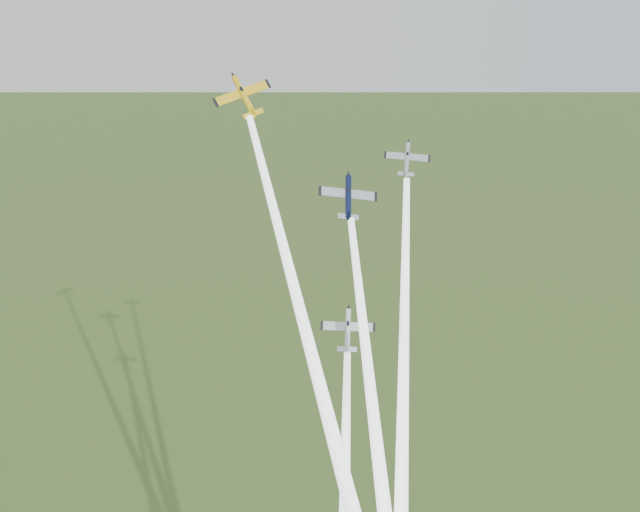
{
  "coord_description": "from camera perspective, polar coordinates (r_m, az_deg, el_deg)",
  "views": [
    {
      "loc": [
        -13.55,
        -106.66,
        126.34
      ],
      "look_at": [
        0.0,
        -6.0,
        92.0
      ],
      "focal_mm": 45.0,
      "sensor_mm": 36.0,
      "label": 1
    }
  ],
  "objects": [
    {
      "name": "plane_silver_low",
      "position": [
        110.2,
        1.99,
        -5.28
      ],
      "size": [
        8.53,
        6.88,
        6.7
      ],
      "primitive_type": null,
      "rotation": [
        0.89,
        0.02,
        -0.18
      ],
      "color": "silver"
    },
    {
      "name": "smoke_trail_silver_right",
      "position": [
        105.39,
        5.87,
        -13.34
      ],
      "size": [
        13.0,
        48.99,
        60.09
      ],
      "primitive_type": null,
      "rotation": [
        -0.68,
        0.0,
        -0.22
      ],
      "color": "white"
    },
    {
      "name": "plane_navy",
      "position": [
        109.85,
        2.03,
        4.21
      ],
      "size": [
        9.12,
        6.28,
        8.25
      ],
      "primitive_type": null,
      "rotation": [
        0.89,
        0.14,
        0.01
      ],
      "color": "#0C1337"
    },
    {
      "name": "plane_silver_right",
      "position": [
        117.85,
        6.21,
        6.86
      ],
      "size": [
        7.93,
        6.28,
        6.29
      ],
      "primitive_type": null,
      "rotation": [
        0.89,
        0.07,
        -0.22
      ],
      "color": "#ADB4BC"
    },
    {
      "name": "smoke_trail_yellow",
      "position": [
        95.31,
        0.26,
        -10.2
      ],
      "size": [
        16.09,
        48.96,
        60.83
      ],
      "primitive_type": null,
      "rotation": [
        -0.68,
        0.0,
        0.28
      ],
      "color": "white"
    },
    {
      "name": "plane_yellow",
      "position": [
        108.86,
        -5.43,
        11.27
      ],
      "size": [
        10.52,
        7.51,
        8.93
      ],
      "primitive_type": null,
      "rotation": [
        0.89,
        -0.28,
        0.28
      ],
      "color": "yellow"
    },
    {
      "name": "smoke_trail_navy",
      "position": [
        100.73,
        4.19,
        -14.25
      ],
      "size": [
        2.89,
        42.28,
        51.02
      ],
      "primitive_type": null,
      "rotation": [
        -0.68,
        0.0,
        0.01
      ],
      "color": "white"
    }
  ]
}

